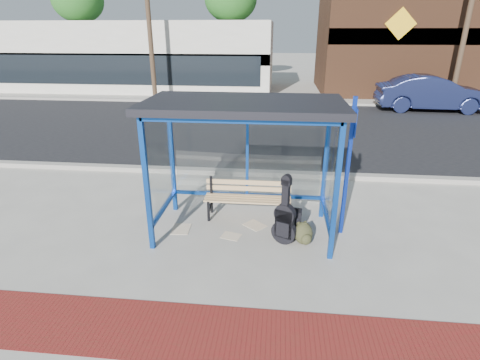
# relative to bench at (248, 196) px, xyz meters

# --- Properties ---
(ground) EXTENTS (120.00, 120.00, 0.00)m
(ground) POSITION_rel_bench_xyz_m (-0.03, -0.56, -0.45)
(ground) COLOR #B2ADA0
(ground) RESTS_ON ground
(brick_paver_strip) EXTENTS (60.00, 1.00, 0.01)m
(brick_paver_strip) POSITION_rel_bench_xyz_m (-0.03, -3.16, -0.45)
(brick_paver_strip) COLOR maroon
(brick_paver_strip) RESTS_ON ground
(curb_near) EXTENTS (60.00, 0.25, 0.12)m
(curb_near) POSITION_rel_bench_xyz_m (-0.03, 2.34, -0.39)
(curb_near) COLOR gray
(curb_near) RESTS_ON ground
(street_asphalt) EXTENTS (60.00, 10.00, 0.00)m
(street_asphalt) POSITION_rel_bench_xyz_m (-0.03, 7.44, -0.45)
(street_asphalt) COLOR black
(street_asphalt) RESTS_ON ground
(curb_far) EXTENTS (60.00, 0.25, 0.12)m
(curb_far) POSITION_rel_bench_xyz_m (-0.03, 12.54, -0.39)
(curb_far) COLOR gray
(curb_far) RESTS_ON ground
(far_sidewalk) EXTENTS (60.00, 4.00, 0.01)m
(far_sidewalk) POSITION_rel_bench_xyz_m (-0.03, 14.44, -0.45)
(far_sidewalk) COLOR #B2ADA0
(far_sidewalk) RESTS_ON ground
(bus_shelter) EXTENTS (3.30, 1.80, 2.42)m
(bus_shelter) POSITION_rel_bench_xyz_m (-0.03, -0.49, 1.62)
(bus_shelter) COLOR #0E3E9C
(bus_shelter) RESTS_ON ground
(storefront_white) EXTENTS (18.00, 6.04, 4.00)m
(storefront_white) POSITION_rel_bench_xyz_m (-9.03, 17.42, 1.55)
(storefront_white) COLOR silver
(storefront_white) RESTS_ON ground
(storefront_brown) EXTENTS (10.00, 7.08, 6.40)m
(storefront_brown) POSITION_rel_bench_xyz_m (7.97, 17.93, 2.75)
(storefront_brown) COLOR #59331E
(storefront_brown) RESTS_ON ground
(tree_left) EXTENTS (3.60, 3.60, 7.03)m
(tree_left) POSITION_rel_bench_xyz_m (-14.03, 21.44, 5.00)
(tree_left) COLOR #4C3826
(tree_left) RESTS_ON ground
(tree_mid) EXTENTS (3.60, 3.60, 7.03)m
(tree_mid) POSITION_rel_bench_xyz_m (-3.03, 21.44, 5.00)
(tree_mid) COLOR #4C3826
(tree_mid) RESTS_ON ground
(utility_pole_west) EXTENTS (1.60, 0.24, 8.00)m
(utility_pole_west) POSITION_rel_bench_xyz_m (-6.03, 12.84, 3.66)
(utility_pole_west) COLOR #4C3826
(utility_pole_west) RESTS_ON ground
(utility_pole_east) EXTENTS (1.60, 0.24, 8.00)m
(utility_pole_east) POSITION_rel_bench_xyz_m (8.97, 12.84, 3.66)
(utility_pole_east) COLOR #4C3826
(utility_pole_east) RESTS_ON ground
(bench) EXTENTS (1.69, 0.42, 0.80)m
(bench) POSITION_rel_bench_xyz_m (0.00, 0.00, 0.00)
(bench) COLOR black
(bench) RESTS_ON ground
(guitar_bag) EXTENTS (0.46, 0.29, 1.21)m
(guitar_bag) POSITION_rel_bench_xyz_m (0.71, -0.92, -0.01)
(guitar_bag) COLOR black
(guitar_bag) RESTS_ON ground
(suitcase) EXTENTS (0.34, 0.24, 0.56)m
(suitcase) POSITION_rel_bench_xyz_m (0.86, -0.65, -0.19)
(suitcase) COLOR black
(suitcase) RESTS_ON ground
(backpack) EXTENTS (0.40, 0.38, 0.40)m
(backpack) POSITION_rel_bench_xyz_m (1.06, -0.91, -0.26)
(backpack) COLOR #30311B
(backpack) RESTS_ON ground
(sign_post) EXTENTS (0.12, 0.31, 2.50)m
(sign_post) POSITION_rel_bench_xyz_m (1.78, -0.43, 0.95)
(sign_post) COLOR navy
(sign_post) RESTS_ON ground
(newspaper_a) EXTENTS (0.36, 0.44, 0.01)m
(newspaper_a) POSITION_rel_bench_xyz_m (-1.21, -0.63, -0.45)
(newspaper_a) COLOR white
(newspaper_a) RESTS_ON ground
(newspaper_b) EXTENTS (0.40, 0.34, 0.01)m
(newspaper_b) POSITION_rel_bench_xyz_m (-0.24, -0.79, -0.45)
(newspaper_b) COLOR white
(newspaper_b) RESTS_ON ground
(newspaper_c) EXTENTS (0.50, 0.49, 0.01)m
(newspaper_c) POSITION_rel_bench_xyz_m (0.17, -0.34, -0.45)
(newspaper_c) COLOR white
(newspaper_c) RESTS_ON ground
(parked_car) EXTENTS (4.92, 1.88, 1.60)m
(parked_car) POSITION_rel_bench_xyz_m (7.52, 11.57, 0.35)
(parked_car) COLOR #181F44
(parked_car) RESTS_ON ground
(fire_hydrant) EXTENTS (0.30, 0.20, 0.68)m
(fire_hydrant) POSITION_rel_bench_xyz_m (10.15, 13.46, -0.08)
(fire_hydrant) COLOR #B50C18
(fire_hydrant) RESTS_ON ground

